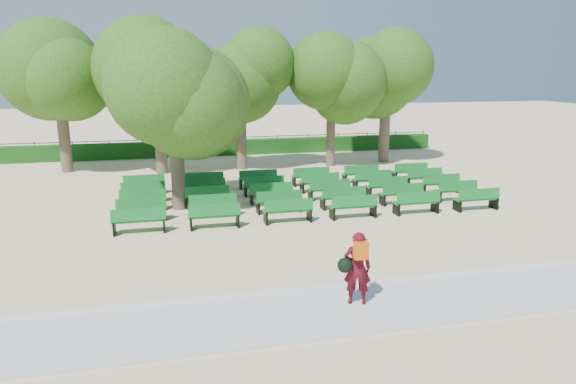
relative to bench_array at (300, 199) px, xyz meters
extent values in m
plane|color=beige|center=(-1.16, -1.93, -0.09)|extent=(120.00, 120.00, 0.00)
cube|color=beige|center=(-1.16, -9.33, -0.06)|extent=(30.00, 2.20, 0.06)
cube|color=silver|center=(-1.16, -8.18, -0.04)|extent=(30.00, 0.12, 0.10)
cube|color=#144A14|center=(-1.16, 12.07, 0.36)|extent=(26.00, 0.70, 0.90)
cube|color=#126A24|center=(0.00, 0.01, 0.33)|extent=(1.65, 0.47, 0.05)
cube|color=#126A24|center=(0.00, -0.18, 0.55)|extent=(1.64, 0.13, 0.38)
cylinder|color=brown|center=(-4.62, -0.04, 1.34)|extent=(0.50, 0.50, 2.85)
ellipsoid|color=#2F5C18|center=(-4.62, -0.04, 3.99)|extent=(4.45, 4.45, 4.01)
imported|color=#4A0A13|center=(-1.19, -9.14, 0.78)|extent=(0.67, 0.54, 1.60)
cube|color=#E2580B|center=(-1.19, -9.32, 1.24)|extent=(0.30, 0.15, 0.37)
sphere|color=black|center=(-1.49, -9.19, 0.88)|extent=(0.32, 0.32, 0.32)
camera|label=1|loc=(-5.01, -18.72, 4.83)|focal=32.00mm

